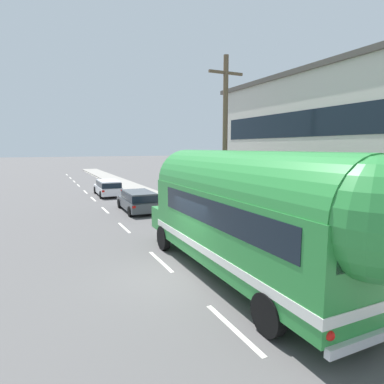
{
  "coord_description": "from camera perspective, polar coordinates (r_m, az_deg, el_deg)",
  "views": [
    {
      "loc": [
        -3.92,
        -9.49,
        4.22
      ],
      "look_at": [
        1.87,
        2.73,
        2.36
      ],
      "focal_mm": 30.36,
      "sensor_mm": 36.0,
      "label": 1
    }
  ],
  "objects": [
    {
      "name": "ground_plane",
      "position": [
        11.1,
        -2.77,
        -14.52
      ],
      "size": [
        300.0,
        300.0,
        0.0
      ],
      "primitive_type": "plane",
      "color": "#565454"
    },
    {
      "name": "lane_markings",
      "position": [
        23.65,
        -9.25,
        -2.54
      ],
      "size": [
        3.64,
        80.0,
        0.01
      ],
      "color": "silver",
      "rests_on": "ground"
    },
    {
      "name": "sidewalk_slab",
      "position": [
        21.76,
        -1.14,
        -3.15
      ],
      "size": [
        2.64,
        90.0,
        0.15
      ],
      "primitive_type": "cube",
      "color": "gray",
      "rests_on": "ground"
    },
    {
      "name": "utility_pole",
      "position": [
        15.93,
        5.81,
        8.52
      ],
      "size": [
        1.8,
        0.24,
        8.5
      ],
      "color": "brown",
      "rests_on": "ground"
    },
    {
      "name": "painted_bus",
      "position": [
        9.93,
        10.05,
        -3.43
      ],
      "size": [
        2.66,
        11.41,
        4.12
      ],
      "color": "#2D8C3D",
      "rests_on": "ground"
    },
    {
      "name": "car_lead",
      "position": [
        21.75,
        -9.42,
        -1.35
      ],
      "size": [
        2.04,
        4.65,
        1.37
      ],
      "color": "#474C51",
      "rests_on": "ground"
    },
    {
      "name": "car_second",
      "position": [
        29.48,
        -14.53,
        0.9
      ],
      "size": [
        1.96,
        4.83,
        1.37
      ],
      "color": "white",
      "rests_on": "ground"
    }
  ]
}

